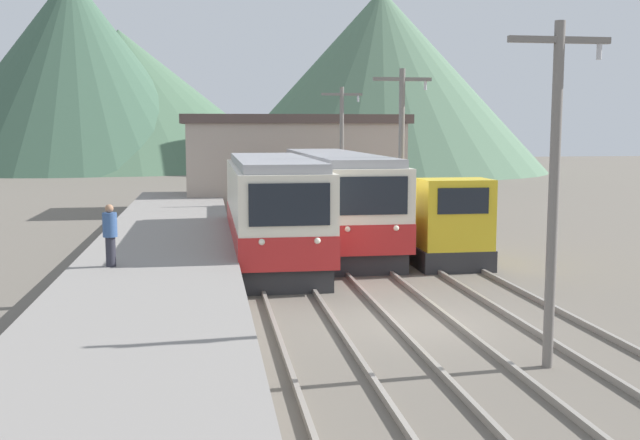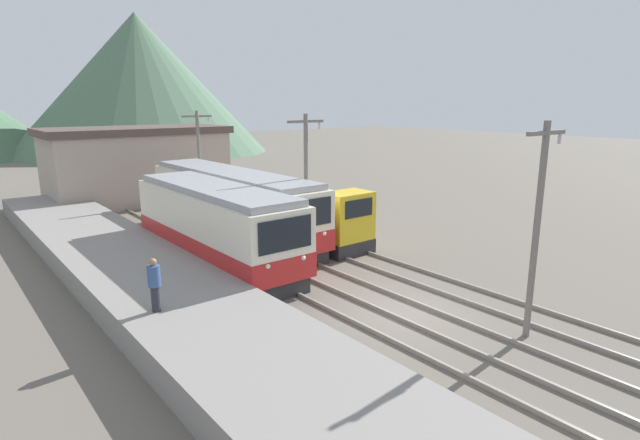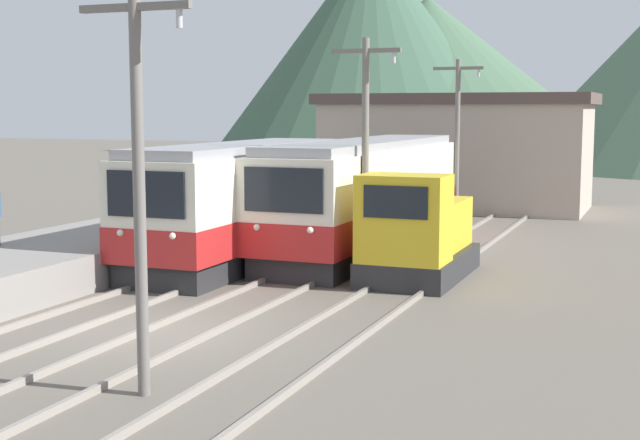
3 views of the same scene
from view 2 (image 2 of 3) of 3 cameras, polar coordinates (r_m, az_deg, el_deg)
The scene contains 13 objects.
ground_plane at distance 17.81m, azimuth 9.40°, elevation -10.44°, with size 200.00×200.00×0.00m, color #665E54.
platform_left at distance 13.99m, azimuth -8.56°, elevation -15.11°, with size 4.50×54.00×0.99m, color gray.
track_left at distance 16.09m, azimuth 3.05°, elevation -12.69°, with size 1.54×60.00×0.14m.
track_center at distance 17.92m, azimuth 9.84°, elevation -10.06°, with size 1.54×60.00×0.14m.
track_right at distance 20.13m, azimuth 15.57°, elevation -7.71°, with size 1.54×60.00×0.14m.
commuter_train_left at distance 22.30m, azimuth -11.79°, elevation -1.06°, with size 2.84×10.75×3.65m.
commuter_train_center at distance 26.75m, azimuth -10.09°, elevation 1.41°, with size 2.84×13.74×3.67m.
shunting_locomotive at distance 24.90m, azimuth 1.01°, elevation -0.44°, with size 2.40×4.89×3.00m.
catenary_mast_near at distance 16.11m, azimuth 23.59°, elevation -0.34°, with size 2.00×0.20×6.62m.
catenary_mast_mid at distance 23.43m, azimuth -1.59°, elevation 4.72°, with size 2.00×0.20×6.62m.
catenary_mast_far at distance 33.09m, azimuth -13.63°, elevation 6.86°, with size 2.00×0.20×6.62m.
person_on_platform at distance 15.71m, azimuth -18.41°, elevation -6.83°, with size 0.38×0.38×1.66m.
station_building at distance 39.02m, azimuth -20.13°, elevation 6.02°, with size 12.60×6.30×5.40m.
Camera 2 is at (-12.31, -10.73, 7.11)m, focal length 28.00 mm.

